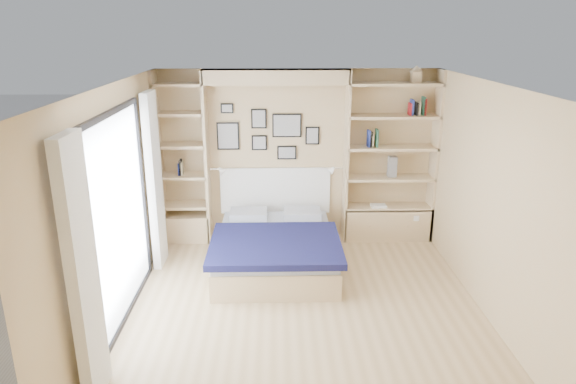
{
  "coord_description": "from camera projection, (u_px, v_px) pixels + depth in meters",
  "views": [
    {
      "loc": [
        -0.31,
        -5.08,
        3.05
      ],
      "look_at": [
        -0.17,
        0.9,
        1.12
      ],
      "focal_mm": 32.0,
      "sensor_mm": 36.0,
      "label": 1
    }
  ],
  "objects": [
    {
      "name": "shelf_decor",
      "position": [
        376.0,
        127.0,
        7.25
      ],
      "size": [
        3.5,
        0.23,
        2.03
      ],
      "color": "navy",
      "rests_on": "ground"
    },
    {
      "name": "photo_gallery",
      "position": [
        266.0,
        132.0,
        7.39
      ],
      "size": [
        1.48,
        0.02,
        0.82
      ],
      "color": "black",
      "rests_on": "ground"
    },
    {
      "name": "deck_chair",
      "position": [
        27.0,
        249.0,
        6.47
      ],
      "size": [
        0.54,
        0.83,
        0.8
      ],
      "rotation": [
        0.0,
        0.0,
        -0.08
      ],
      "color": "tan",
      "rests_on": "ground"
    },
    {
      "name": "ground",
      "position": [
        305.0,
        311.0,
        5.78
      ],
      "size": [
        4.5,
        4.5,
        0.0
      ],
      "primitive_type": "plane",
      "color": "tan",
      "rests_on": "ground"
    },
    {
      "name": "reading_lamps",
      "position": [
        277.0,
        170.0,
        7.34
      ],
      "size": [
        1.92,
        0.12,
        0.15
      ],
      "color": "silver",
      "rests_on": "ground"
    },
    {
      "name": "room_shell",
      "position": [
        271.0,
        181.0,
        6.88
      ],
      "size": [
        4.5,
        4.5,
        4.5
      ],
      "color": "tan",
      "rests_on": "ground"
    },
    {
      "name": "bed",
      "position": [
        276.0,
        247.0,
        6.79
      ],
      "size": [
        1.63,
        2.09,
        1.07
      ],
      "color": "tan",
      "rests_on": "ground"
    }
  ]
}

